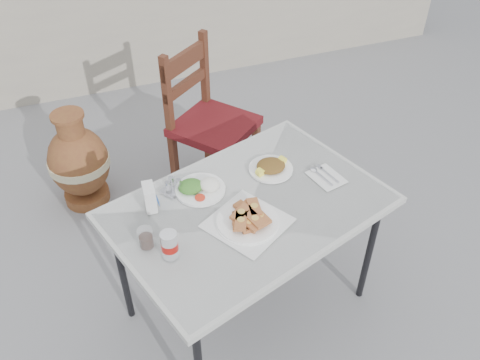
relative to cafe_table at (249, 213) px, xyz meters
name	(u,v)px	position (x,y,z in m)	size (l,w,h in m)	color
ground	(222,298)	(-0.11, 0.08, -0.66)	(80.00, 80.00, 0.00)	slate
cafe_table	(249,213)	(0.00, 0.00, 0.00)	(1.35, 1.10, 0.71)	black
pide_plate	(248,218)	(-0.05, -0.10, 0.08)	(0.40, 0.40, 0.06)	silver
salad_rice_plate	(200,187)	(-0.17, 0.16, 0.07)	(0.23, 0.23, 0.06)	white
salad_chopped_plate	(271,167)	(0.18, 0.19, 0.07)	(0.21, 0.21, 0.04)	white
soda_can	(170,245)	(-0.39, -0.16, 0.11)	(0.07, 0.07, 0.12)	silver
cola_glass	(146,239)	(-0.47, -0.08, 0.09)	(0.06, 0.06, 0.09)	white
napkin_holder	(150,197)	(-0.40, 0.14, 0.11)	(0.06, 0.10, 0.11)	silver
condiment_caddy	(173,187)	(-0.28, 0.21, 0.07)	(0.12, 0.12, 0.07)	silver
cutlery_napkin	(324,176)	(0.40, 0.06, 0.05)	(0.16, 0.19, 0.01)	silver
chair	(208,122)	(0.12, 0.97, -0.15)	(0.61, 0.61, 0.98)	#3C1D10
terracotta_urn	(79,162)	(-0.66, 1.13, -0.36)	(0.37, 0.37, 0.65)	brown
back_wall	(119,14)	(-0.11, 2.58, -0.06)	(6.00, 0.25, 1.20)	#9C9482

